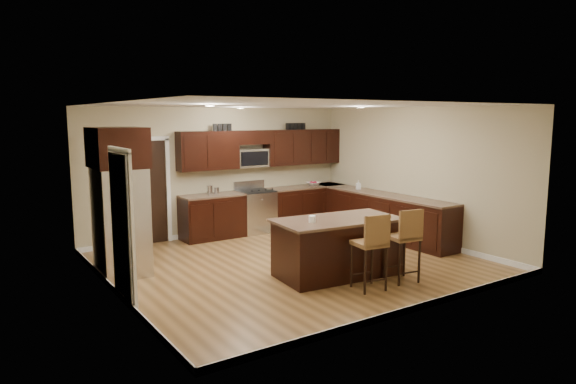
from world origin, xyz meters
TOP-DOWN VIEW (x-y plane):
  - floor at (0.00, 0.00)m, footprint 6.00×6.00m
  - ceiling at (0.00, 0.00)m, footprint 6.00×6.00m
  - wall_back at (0.00, 2.75)m, footprint 6.00×0.00m
  - wall_left at (-3.00, 0.00)m, footprint 0.00×5.50m
  - wall_right at (3.00, 0.00)m, footprint 0.00×5.50m
  - base_cabinets at (1.90, 1.45)m, footprint 4.02×3.96m
  - upper_cabinets at (1.04, 2.58)m, footprint 4.00×0.33m
  - range at (0.68, 2.45)m, footprint 0.76×0.64m
  - microwave at (0.68, 2.60)m, footprint 0.76×0.31m
  - doorway at (-1.65, 2.73)m, footprint 0.85×0.03m
  - pantry_door at (-2.98, -0.30)m, footprint 0.03×0.80m
  - letter_decor at (0.90, 2.58)m, footprint 2.20×0.03m
  - island at (0.21, -0.96)m, footprint 2.09×1.24m
  - stool_mid at (0.16, -1.80)m, footprint 0.48×0.48m
  - stool_right at (0.85, -1.80)m, footprint 0.49×0.49m
  - refrigerator at (-2.62, 1.00)m, footprint 0.79×0.92m
  - floor_mat at (1.26, 1.76)m, footprint 1.07×0.81m
  - fruit_bowl at (2.26, 2.45)m, footprint 0.34×0.34m
  - soap_bottle at (2.70, 1.37)m, footprint 0.11×0.12m
  - canister_tall at (-0.40, 2.45)m, footprint 0.12×0.12m
  - canister_short at (-0.24, 2.45)m, footprint 0.11×0.11m
  - island_jar at (-0.29, -0.96)m, footprint 0.10×0.10m

SIDE VIEW (x-z plane):
  - floor at x=0.00m, z-range 0.00..0.00m
  - floor_mat at x=1.26m, z-range 0.00..0.01m
  - island at x=0.21m, z-range -0.03..0.89m
  - base_cabinets at x=1.90m, z-range 0.00..0.92m
  - range at x=0.68m, z-range -0.08..1.03m
  - stool_mid at x=0.16m, z-range 0.14..1.28m
  - stool_right at x=0.85m, z-range 0.14..1.29m
  - fruit_bowl at x=2.26m, z-range 0.92..1.00m
  - island_jar at x=-0.29m, z-range 0.92..1.02m
  - canister_short at x=-0.24m, z-range 0.92..1.06m
  - canister_tall at x=-0.40m, z-range 0.92..1.11m
  - soap_bottle at x=2.70m, z-range 0.92..1.12m
  - pantry_door at x=-2.98m, z-range 0.00..2.04m
  - doorway at x=-1.65m, z-range 0.00..2.06m
  - refrigerator at x=-2.62m, z-range 0.03..2.38m
  - wall_back at x=0.00m, z-range -1.65..4.35m
  - wall_left at x=-3.00m, z-range -1.40..4.10m
  - wall_right at x=3.00m, z-range -1.40..4.10m
  - microwave at x=0.68m, z-range 1.42..1.82m
  - upper_cabinets at x=1.04m, z-range 1.44..2.24m
  - letter_decor at x=0.90m, z-range 2.22..2.37m
  - ceiling at x=0.00m, z-range 2.70..2.70m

